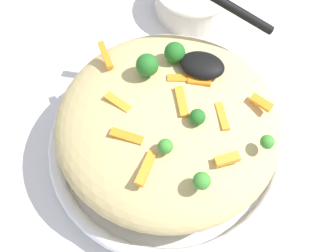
% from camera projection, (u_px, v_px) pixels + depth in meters
% --- Properties ---
extents(ground_plane, '(2.40, 2.40, 0.00)m').
position_uv_depth(ground_plane, '(168.00, 152.00, 0.64)').
color(ground_plane, silver).
extents(serving_bowl, '(0.33, 0.33, 0.04)m').
position_uv_depth(serving_bowl, '(168.00, 145.00, 0.62)').
color(serving_bowl, silver).
rests_on(serving_bowl, ground_plane).
extents(pasta_mound, '(0.29, 0.28, 0.10)m').
position_uv_depth(pasta_mound, '(168.00, 125.00, 0.57)').
color(pasta_mound, '#D1BA7A').
rests_on(pasta_mound, serving_bowl).
extents(carrot_piece_0, '(0.04, 0.01, 0.01)m').
position_uv_depth(carrot_piece_0, '(127.00, 136.00, 0.51)').
color(carrot_piece_0, orange).
rests_on(carrot_piece_0, pasta_mound).
extents(carrot_piece_1, '(0.03, 0.04, 0.01)m').
position_uv_depth(carrot_piece_1, '(182.00, 102.00, 0.53)').
color(carrot_piece_1, orange).
rests_on(carrot_piece_1, pasta_mound).
extents(carrot_piece_2, '(0.03, 0.04, 0.01)m').
position_uv_depth(carrot_piece_2, '(222.00, 117.00, 0.53)').
color(carrot_piece_2, orange).
rests_on(carrot_piece_2, pasta_mound).
extents(carrot_piece_3, '(0.03, 0.02, 0.01)m').
position_uv_depth(carrot_piece_3, '(261.00, 102.00, 0.54)').
color(carrot_piece_3, orange).
rests_on(carrot_piece_3, pasta_mound).
extents(carrot_piece_4, '(0.03, 0.01, 0.01)m').
position_uv_depth(carrot_piece_4, '(199.00, 82.00, 0.55)').
color(carrot_piece_4, orange).
rests_on(carrot_piece_4, pasta_mound).
extents(carrot_piece_5, '(0.04, 0.02, 0.01)m').
position_uv_depth(carrot_piece_5, '(118.00, 103.00, 0.53)').
color(carrot_piece_5, orange).
rests_on(carrot_piece_5, pasta_mound).
extents(carrot_piece_6, '(0.03, 0.04, 0.01)m').
position_uv_depth(carrot_piece_6, '(105.00, 55.00, 0.57)').
color(carrot_piece_6, orange).
rests_on(carrot_piece_6, pasta_mound).
extents(carrot_piece_7, '(0.01, 0.04, 0.01)m').
position_uv_depth(carrot_piece_7, '(143.00, 168.00, 0.49)').
color(carrot_piece_7, orange).
rests_on(carrot_piece_7, pasta_mound).
extents(carrot_piece_8, '(0.03, 0.02, 0.01)m').
position_uv_depth(carrot_piece_8, '(227.00, 159.00, 0.50)').
color(carrot_piece_8, orange).
rests_on(carrot_piece_8, pasta_mound).
extents(carrot_piece_9, '(0.03, 0.02, 0.01)m').
position_uv_depth(carrot_piece_9, '(175.00, 78.00, 0.55)').
color(carrot_piece_9, orange).
rests_on(carrot_piece_9, pasta_mound).
extents(broccoli_floret_0, '(0.03, 0.03, 0.03)m').
position_uv_depth(broccoli_floret_0, '(175.00, 53.00, 0.55)').
color(broccoli_floret_0, '#205B1C').
rests_on(broccoli_floret_0, pasta_mound).
extents(broccoli_floret_1, '(0.02, 0.02, 0.02)m').
position_uv_depth(broccoli_floret_1, '(202.00, 181.00, 0.48)').
color(broccoli_floret_1, '#377928').
rests_on(broccoli_floret_1, pasta_mound).
extents(broccoli_floret_2, '(0.03, 0.03, 0.03)m').
position_uv_depth(broccoli_floret_2, '(147.00, 65.00, 0.54)').
color(broccoli_floret_2, '#205B1C').
rests_on(broccoli_floret_2, pasta_mound).
extents(broccoli_floret_3, '(0.02, 0.02, 0.02)m').
position_uv_depth(broccoli_floret_3, '(267.00, 142.00, 0.50)').
color(broccoli_floret_3, '#377928').
rests_on(broccoli_floret_3, pasta_mound).
extents(broccoli_floret_4, '(0.02, 0.02, 0.02)m').
position_uv_depth(broccoli_floret_4, '(197.00, 117.00, 0.51)').
color(broccoli_floret_4, '#205B1C').
rests_on(broccoli_floret_4, pasta_mound).
extents(broccoli_floret_5, '(0.02, 0.02, 0.02)m').
position_uv_depth(broccoli_floret_5, '(165.00, 146.00, 0.49)').
color(broccoli_floret_5, '#377928').
rests_on(broccoli_floret_5, pasta_mound).
extents(serving_spoon, '(0.16, 0.10, 0.09)m').
position_uv_depth(serving_spoon, '(208.00, 40.00, 0.55)').
color(serving_spoon, black).
rests_on(serving_spoon, pasta_mound).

